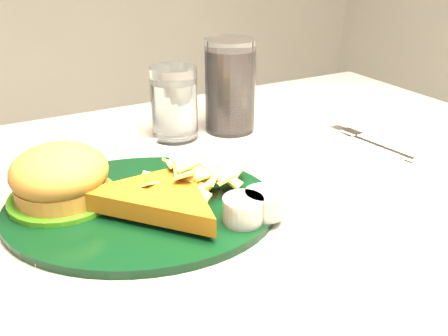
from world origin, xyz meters
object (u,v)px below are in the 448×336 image
at_px(cola_glass, 230,86).
at_px(fork_napkin, 378,146).
at_px(water_glass, 174,103).
at_px(dinner_plate, 140,183).

bearing_deg(cola_glass, fork_napkin, -48.68).
height_order(cola_glass, fork_napkin, cola_glass).
bearing_deg(water_glass, cola_glass, -6.73).
distance_m(water_glass, cola_glass, 0.10).
xyz_separation_m(water_glass, fork_napkin, (0.26, -0.20, -0.05)).
relative_size(dinner_plate, water_glass, 2.79).
bearing_deg(water_glass, dinner_plate, -123.43).
bearing_deg(fork_napkin, water_glass, 135.72).
distance_m(cola_glass, fork_napkin, 0.26).
relative_size(cola_glass, fork_napkin, 1.04).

